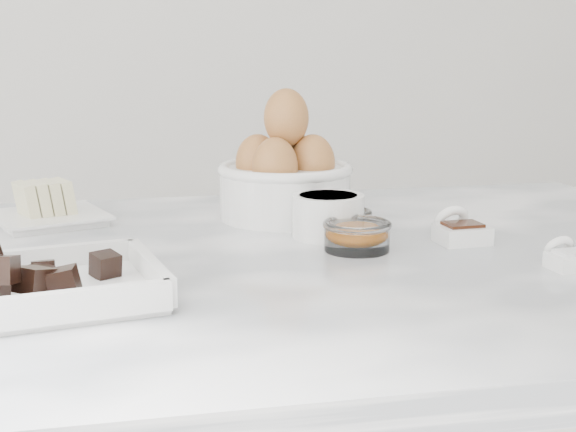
% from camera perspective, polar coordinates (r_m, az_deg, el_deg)
% --- Properties ---
extents(marble_slab, '(1.20, 0.80, 0.04)m').
position_cam_1_polar(marble_slab, '(0.95, -0.80, -3.94)').
color(marble_slab, white).
rests_on(marble_slab, cabinet).
extents(chocolate_dish, '(0.27, 0.22, 0.06)m').
position_cam_1_polar(chocolate_dish, '(0.81, -17.61, -4.24)').
color(chocolate_dish, white).
rests_on(chocolate_dish, marble_slab).
extents(butter_plate, '(0.18, 0.18, 0.06)m').
position_cam_1_polar(butter_plate, '(1.16, -16.77, 0.50)').
color(butter_plate, white).
rests_on(butter_plate, marble_slab).
extents(sugar_ramekin, '(0.09, 0.09, 0.06)m').
position_cam_1_polar(sugar_ramekin, '(1.03, 2.86, 0.14)').
color(sugar_ramekin, white).
rests_on(sugar_ramekin, marble_slab).
extents(egg_bowl, '(0.19, 0.19, 0.18)m').
position_cam_1_polar(egg_bowl, '(1.14, -0.21, 2.83)').
color(egg_bowl, white).
rests_on(egg_bowl, marble_slab).
extents(honey_bowl, '(0.08, 0.08, 0.03)m').
position_cam_1_polar(honey_bowl, '(1.05, 3.94, -0.40)').
color(honey_bowl, white).
rests_on(honey_bowl, marble_slab).
extents(zest_bowl, '(0.08, 0.08, 0.04)m').
position_cam_1_polar(zest_bowl, '(0.97, 4.93, -1.32)').
color(zest_bowl, white).
rests_on(zest_bowl, marble_slab).
extents(vanilla_spoon, '(0.06, 0.08, 0.05)m').
position_cam_1_polar(vanilla_spoon, '(1.03, 12.09, -0.97)').
color(vanilla_spoon, white).
rests_on(vanilla_spoon, marble_slab).
extents(salt_spoon, '(0.05, 0.06, 0.04)m').
position_cam_1_polar(salt_spoon, '(0.95, 19.28, -2.79)').
color(salt_spoon, white).
rests_on(salt_spoon, marble_slab).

